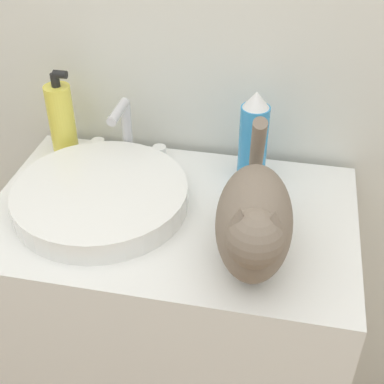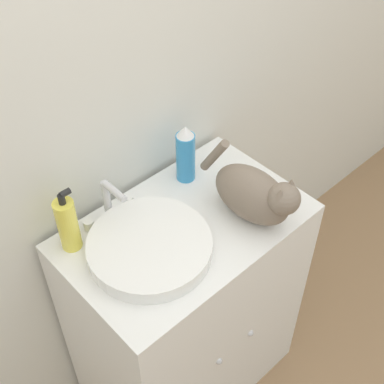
% 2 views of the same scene
% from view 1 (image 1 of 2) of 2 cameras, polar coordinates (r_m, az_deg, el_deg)
% --- Properties ---
extents(wall_back, '(6.00, 0.05, 2.50)m').
position_cam_1_polar(wall_back, '(1.21, 0.68, 18.92)').
color(wall_back, silver).
rests_on(wall_back, ground_plane).
extents(vanity_cabinet, '(0.76, 0.50, 0.92)m').
position_cam_1_polar(vanity_cabinet, '(1.45, -1.81, -16.49)').
color(vanity_cabinet, white).
rests_on(vanity_cabinet, ground_plane).
extents(sink_basin, '(0.37, 0.37, 0.05)m').
position_cam_1_polar(sink_basin, '(1.13, -9.72, -0.44)').
color(sink_basin, white).
rests_on(sink_basin, vanity_cabinet).
extents(faucet, '(0.18, 0.11, 0.15)m').
position_cam_1_polar(faucet, '(1.25, -7.08, 6.23)').
color(faucet, silver).
rests_on(faucet, vanity_cabinet).
extents(cat, '(0.16, 0.37, 0.23)m').
position_cam_1_polar(cat, '(0.94, 6.64, -3.14)').
color(cat, '#7A6B5B').
rests_on(cat, vanity_cabinet).
extents(soap_bottle, '(0.06, 0.06, 0.22)m').
position_cam_1_polar(soap_bottle, '(1.29, -13.73, 7.47)').
color(soap_bottle, '#EADB4C').
rests_on(soap_bottle, vanity_cabinet).
extents(spray_bottle, '(0.06, 0.06, 0.21)m').
position_cam_1_polar(spray_bottle, '(1.17, 6.57, 5.79)').
color(spray_bottle, '#338CCC').
rests_on(spray_bottle, vanity_cabinet).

